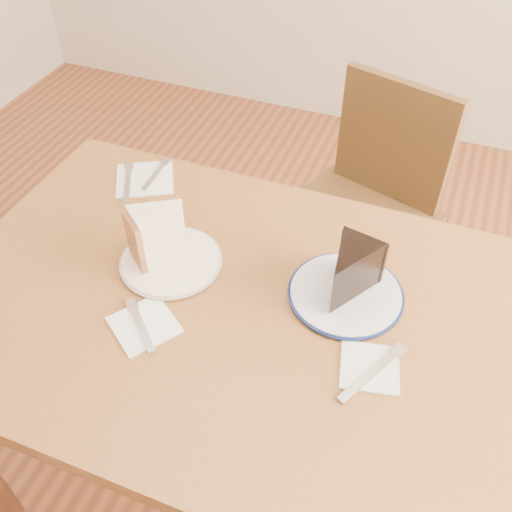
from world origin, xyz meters
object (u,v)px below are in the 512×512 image
object	(u,v)px
chair_far	(362,212)
table	(235,334)
plate_navy	(346,294)
chocolate_cake	(347,276)
plate_cream	(171,262)
carrot_cake	(161,233)

from	to	relation	value
chair_far	table	bearing A→B (deg)	97.22
plate_navy	chocolate_cake	xyz separation A→B (m)	(-0.00, -0.00, 0.05)
chair_far	chocolate_cake	size ratio (longest dim) A/B	6.57
plate_cream	chair_far	bearing A→B (deg)	65.49
carrot_cake	chocolate_cake	xyz separation A→B (m)	(0.39, 0.03, -0.01)
plate_cream	plate_navy	xyz separation A→B (m)	(0.37, 0.04, 0.00)
table	chair_far	distance (m)	0.73
chair_far	plate_cream	distance (m)	0.76
chair_far	plate_navy	bearing A→B (deg)	114.61
plate_navy	carrot_cake	world-z (taller)	carrot_cake
chair_far	chocolate_cake	world-z (taller)	chocolate_cake
chair_far	plate_cream	xyz separation A→B (m)	(-0.29, -0.64, 0.28)
plate_cream	chocolate_cake	distance (m)	0.37
chair_far	carrot_cake	size ratio (longest dim) A/B	7.53
chair_far	plate_cream	bearing A→B (deg)	82.98
carrot_cake	chocolate_cake	world-z (taller)	carrot_cake
chocolate_cake	chair_far	bearing A→B (deg)	-71.39
plate_navy	chair_far	bearing A→B (deg)	97.11
table	chair_far	size ratio (longest dim) A/B	1.40
plate_navy	carrot_cake	xyz separation A→B (m)	(-0.39, -0.03, 0.06)
plate_navy	plate_cream	bearing A→B (deg)	-173.03
table	carrot_cake	world-z (taller)	carrot_cake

